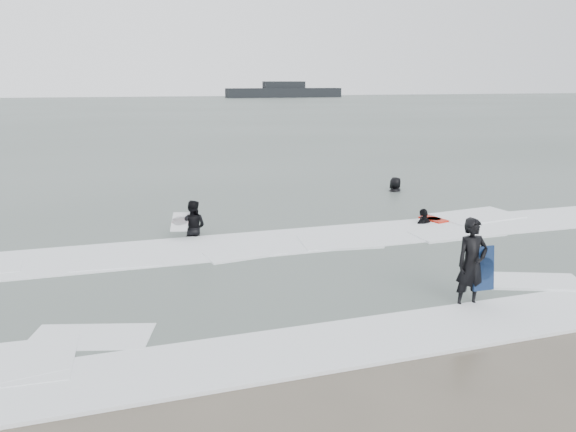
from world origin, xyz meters
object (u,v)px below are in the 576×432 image
object	(u,v)px
surfer_centre	(468,306)
vessel_horizon	(284,92)
surfer_right_far	(395,192)
surfer_wading	(193,237)
surfer_right_near	(424,225)

from	to	relation	value
surfer_centre	vessel_horizon	bearing A→B (deg)	74.42
surfer_centre	surfer_right_far	bearing A→B (deg)	68.99
surfer_wading	vessel_horizon	world-z (taller)	vessel_horizon
surfer_wading	vessel_horizon	size ratio (longest dim) A/B	0.05
surfer_right_near	vessel_horizon	size ratio (longest dim) A/B	0.05
surfer_right_far	vessel_horizon	bearing A→B (deg)	-133.18
surfer_wading	vessel_horizon	xyz separation A→B (m)	(43.16, 134.57, 1.60)
surfer_right_near	vessel_horizon	bearing A→B (deg)	-122.31
surfer_wading	surfer_right_far	size ratio (longest dim) A/B	0.94
surfer_wading	surfer_right_near	bearing A→B (deg)	-159.38
vessel_horizon	surfer_right_far	bearing A→B (deg)	-104.58
surfer_centre	surfer_right_near	bearing A→B (deg)	66.90
surfer_right_near	surfer_right_far	distance (m)	5.61
surfer_wading	surfer_right_near	distance (m)	7.66
surfer_wading	surfer_right_far	distance (m)	10.40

